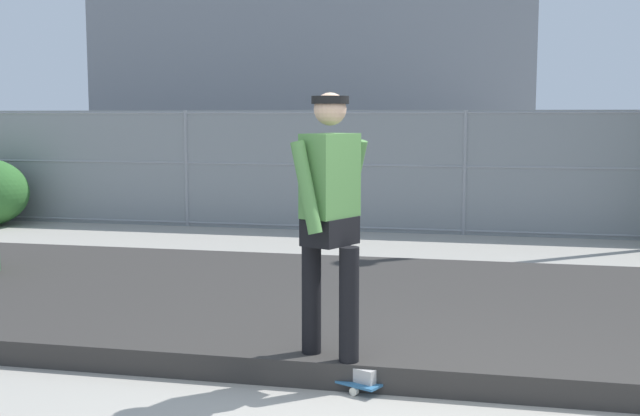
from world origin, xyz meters
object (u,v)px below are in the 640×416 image
parked_car_mid (479,168)px  skateboard (330,375)px  skater (330,215)px  parked_car_near (192,165)px

parked_car_mid → skateboard: bearing=-94.7°
skater → skateboard: bearing=180.0°
skateboard → skater: size_ratio=0.44×
skateboard → skater: (0.00, 0.00, 1.07)m
skater → parked_car_near: (-4.62, 9.27, -0.29)m
skateboard → parked_car_near: size_ratio=0.18×
skateboard → parked_car_mid: bearing=85.3°
parked_car_mid → parked_car_near: bearing=-178.4°
skateboard → parked_car_near: bearing=116.5°
parked_car_near → skateboard: bearing=-63.5°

